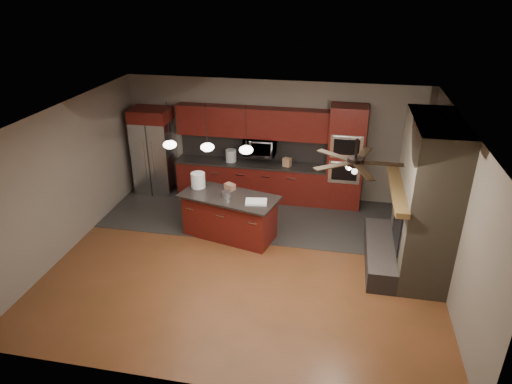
% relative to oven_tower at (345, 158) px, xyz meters
% --- Properties ---
extents(ground, '(7.00, 7.00, 0.00)m').
position_rel_oven_tower_xyz_m(ground, '(-1.70, -2.69, -1.19)').
color(ground, brown).
rests_on(ground, ground).
extents(ceiling, '(7.00, 6.00, 0.02)m').
position_rel_oven_tower_xyz_m(ceiling, '(-1.70, -2.69, 1.61)').
color(ceiling, white).
rests_on(ceiling, back_wall).
extents(back_wall, '(7.00, 0.02, 2.80)m').
position_rel_oven_tower_xyz_m(back_wall, '(-1.70, 0.31, 0.21)').
color(back_wall, '#73685C').
rests_on(back_wall, ground).
extents(right_wall, '(0.02, 6.00, 2.80)m').
position_rel_oven_tower_xyz_m(right_wall, '(1.80, -2.69, 0.21)').
color(right_wall, '#73685C').
rests_on(right_wall, ground).
extents(left_wall, '(0.02, 6.00, 2.80)m').
position_rel_oven_tower_xyz_m(left_wall, '(-5.20, -2.69, 0.21)').
color(left_wall, '#73685C').
rests_on(left_wall, ground).
extents(slate_tile_patch, '(7.00, 2.40, 0.01)m').
position_rel_oven_tower_xyz_m(slate_tile_patch, '(-1.70, -0.89, -1.19)').
color(slate_tile_patch, '#2C2B28').
rests_on(slate_tile_patch, ground).
extents(fireplace_column, '(1.30, 2.10, 2.80)m').
position_rel_oven_tower_xyz_m(fireplace_column, '(1.34, -2.29, 0.11)').
color(fireplace_column, brown).
rests_on(fireplace_column, ground).
extents(back_cabinetry, '(3.59, 0.64, 2.20)m').
position_rel_oven_tower_xyz_m(back_cabinetry, '(-2.18, 0.05, -0.30)').
color(back_cabinetry, '#581710').
rests_on(back_cabinetry, ground).
extents(oven_tower, '(0.80, 0.63, 2.38)m').
position_rel_oven_tower_xyz_m(oven_tower, '(0.00, 0.00, 0.00)').
color(oven_tower, '#581710').
rests_on(oven_tower, ground).
extents(microwave, '(0.73, 0.41, 0.50)m').
position_rel_oven_tower_xyz_m(microwave, '(-1.98, 0.06, 0.11)').
color(microwave, silver).
rests_on(microwave, back_cabinetry).
extents(refrigerator, '(0.90, 0.75, 2.10)m').
position_rel_oven_tower_xyz_m(refrigerator, '(-4.56, -0.07, -0.14)').
color(refrigerator, silver).
rests_on(refrigerator, ground).
extents(kitchen_island, '(2.12, 1.34, 0.92)m').
position_rel_oven_tower_xyz_m(kitchen_island, '(-2.23, -1.88, -0.73)').
color(kitchen_island, '#581710').
rests_on(kitchen_island, ground).
extents(white_bucket, '(0.41, 0.41, 0.31)m').
position_rel_oven_tower_xyz_m(white_bucket, '(-2.96, -1.60, -0.11)').
color(white_bucket, white).
rests_on(white_bucket, kitchen_island).
extents(paint_can, '(0.25, 0.25, 0.12)m').
position_rel_oven_tower_xyz_m(paint_can, '(-2.27, -1.94, -0.21)').
color(paint_can, silver).
rests_on(paint_can, kitchen_island).
extents(paint_tray, '(0.45, 0.34, 0.04)m').
position_rel_oven_tower_xyz_m(paint_tray, '(-1.64, -2.08, -0.25)').
color(paint_tray, white).
rests_on(paint_tray, kitchen_island).
extents(cardboard_box, '(0.25, 0.23, 0.13)m').
position_rel_oven_tower_xyz_m(cardboard_box, '(-2.29, -1.59, -0.21)').
color(cardboard_box, '#99694F').
rests_on(cardboard_box, kitchen_island).
extents(counter_bucket, '(0.26, 0.26, 0.29)m').
position_rel_oven_tower_xyz_m(counter_bucket, '(-2.66, 0.01, -0.15)').
color(counter_bucket, silver).
rests_on(counter_bucket, back_cabinetry).
extents(counter_box, '(0.22, 0.20, 0.20)m').
position_rel_oven_tower_xyz_m(counter_box, '(-1.31, -0.04, -0.19)').
color(counter_box, '#A97A57').
rests_on(counter_box, back_cabinetry).
extents(pendant_left, '(0.26, 0.26, 0.92)m').
position_rel_oven_tower_xyz_m(pendant_left, '(-3.35, -1.99, 0.77)').
color(pendant_left, black).
rests_on(pendant_left, ceiling).
extents(pendant_center, '(0.26, 0.26, 0.92)m').
position_rel_oven_tower_xyz_m(pendant_center, '(-2.60, -1.99, 0.77)').
color(pendant_center, black).
rests_on(pendant_center, ceiling).
extents(pendant_right, '(0.26, 0.26, 0.92)m').
position_rel_oven_tower_xyz_m(pendant_right, '(-1.85, -1.99, 0.77)').
color(pendant_right, black).
rests_on(pendant_right, ceiling).
extents(ceiling_fan, '(1.27, 1.33, 0.41)m').
position_rel_oven_tower_xyz_m(ceiling_fan, '(0.10, -3.49, 1.27)').
color(ceiling_fan, black).
rests_on(ceiling_fan, ceiling).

